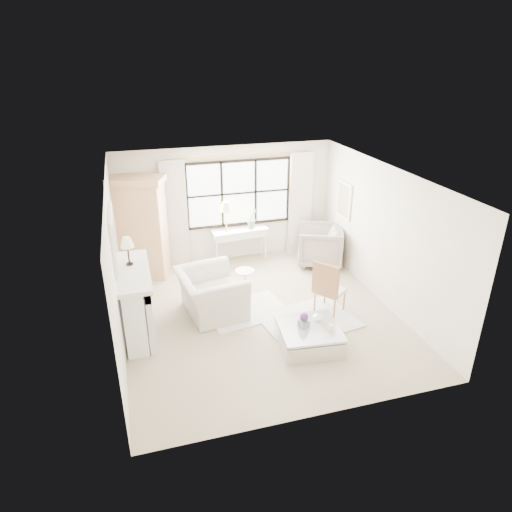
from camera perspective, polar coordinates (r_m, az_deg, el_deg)
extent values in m
plane|color=tan|center=(8.79, 0.50, -7.33)|extent=(5.50, 5.50, 0.00)
plane|color=white|center=(7.72, 0.57, 9.98)|extent=(5.50, 5.50, 0.00)
plane|color=white|center=(10.65, -3.75, 6.46)|extent=(5.00, 0.00, 5.00)
plane|color=beige|center=(5.90, 8.34, -9.60)|extent=(5.00, 0.00, 5.00)
plane|color=beige|center=(7.88, -17.17, -1.31)|extent=(0.00, 5.50, 5.50)
plane|color=silver|center=(9.14, 15.73, 2.48)|extent=(0.00, 5.50, 5.50)
cube|color=white|center=(10.63, -2.17, 7.86)|extent=(2.40, 0.02, 1.50)
cylinder|color=#A9793A|center=(10.35, -2.16, 12.39)|extent=(3.30, 0.04, 0.04)
cube|color=beige|center=(10.42, -10.08, 5.05)|extent=(0.55, 0.10, 2.47)
cube|color=silver|center=(11.10, 5.54, 6.53)|extent=(0.55, 0.10, 2.47)
cube|color=silver|center=(8.21, -15.06, -5.93)|extent=(0.34, 1.50, 1.18)
cube|color=#B2B2B9|center=(8.24, -13.83, -6.15)|extent=(0.03, 1.22, 0.97)
cube|color=black|center=(8.35, -13.62, -7.39)|extent=(0.06, 0.52, 0.50)
cube|color=silver|center=(7.92, -15.26, -1.95)|extent=(0.58, 1.66, 0.08)
cube|color=white|center=(7.68, -17.40, 2.01)|extent=(0.05, 1.15, 0.95)
cube|color=silver|center=(7.68, -17.17, 2.03)|extent=(0.02, 1.00, 0.80)
cube|color=white|center=(10.45, 10.96, 6.86)|extent=(0.04, 0.62, 0.82)
cube|color=#B7A68E|center=(10.44, 10.86, 6.86)|extent=(0.01, 0.52, 0.72)
cylinder|color=black|center=(8.10, -15.52, -0.96)|extent=(0.12, 0.12, 0.03)
cylinder|color=black|center=(8.03, -15.65, 0.10)|extent=(0.03, 0.03, 0.30)
cone|color=beige|center=(7.94, -15.84, 1.68)|extent=(0.22, 0.22, 0.18)
cube|color=tan|center=(10.17, -14.09, 3.09)|extent=(1.15, 0.91, 2.10)
cube|color=tan|center=(9.84, -14.76, 9.17)|extent=(1.29, 1.04, 0.14)
cube|color=white|center=(10.71, -2.06, 2.79)|extent=(1.27, 0.52, 0.14)
cube|color=white|center=(10.68, -2.07, 3.24)|extent=(1.34, 0.57, 0.06)
cylinder|color=#AB8C3B|center=(10.60, -3.70, 3.30)|extent=(0.14, 0.14, 0.03)
cylinder|color=#AB8C3B|center=(10.51, -3.74, 4.54)|extent=(0.02, 0.02, 0.46)
cone|color=beige|center=(10.41, -3.79, 6.20)|extent=(0.28, 0.28, 0.22)
imported|color=#5F7951|center=(10.65, -0.51, 4.67)|extent=(0.31, 0.29, 0.46)
cylinder|color=white|center=(9.55, -1.41, -4.46)|extent=(0.26, 0.26, 0.03)
cylinder|color=white|center=(9.44, -1.43, -3.21)|extent=(0.06, 0.06, 0.44)
cylinder|color=white|center=(9.33, -1.44, -1.90)|extent=(0.40, 0.40, 0.03)
cube|color=white|center=(8.88, -1.19, -6.87)|extent=(1.68, 1.31, 0.03)
cube|color=silver|center=(8.64, 6.57, -7.98)|extent=(1.89, 1.54, 0.03)
imported|color=beige|center=(8.68, -5.67, -4.69)|extent=(1.29, 1.43, 0.84)
imported|color=gray|center=(10.74, 7.96, 1.33)|extent=(1.31, 1.29, 0.92)
cube|color=silver|center=(8.76, 9.27, -4.30)|extent=(0.66, 0.66, 0.07)
cube|color=#A36E44|center=(8.43, 8.68, -3.01)|extent=(0.33, 0.41, 0.60)
cube|color=silver|center=(7.90, 6.62, -10.15)|extent=(1.10, 1.10, 0.32)
cube|color=silver|center=(7.79, 6.69, -8.94)|extent=(1.10, 1.10, 0.04)
cube|color=slate|center=(7.76, 5.99, -8.39)|extent=(0.18, 0.18, 0.12)
sphere|color=#572B6C|center=(7.69, 6.03, -7.58)|extent=(0.14, 0.14, 0.14)
cylinder|color=silver|center=(7.71, 9.34, -8.84)|extent=(0.09, 0.09, 0.12)
imported|color=white|center=(7.93, 7.71, -7.46)|extent=(0.20, 0.20, 0.17)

